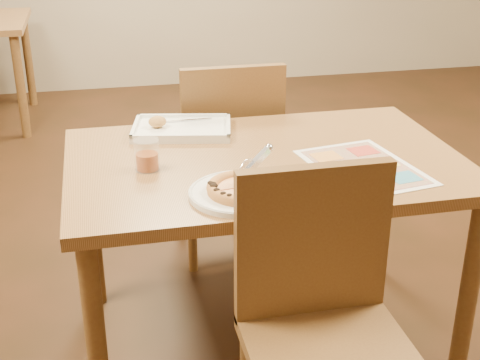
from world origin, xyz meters
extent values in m
plane|color=#32190D|center=(0.00, 0.00, 0.00)|extent=(7.00, 7.00, 0.00)
cube|color=olive|center=(0.00, 0.00, 0.70)|extent=(1.30, 0.85, 0.04)
cylinder|color=brown|center=(-0.59, -0.36, 0.34)|extent=(0.06, 0.06, 0.68)
cylinder|color=brown|center=(-0.59, 0.36, 0.34)|extent=(0.06, 0.06, 0.68)
cylinder|color=brown|center=(0.59, -0.36, 0.34)|extent=(0.06, 0.06, 0.68)
cylinder|color=brown|center=(0.59, 0.36, 0.34)|extent=(0.06, 0.06, 0.68)
cube|color=brown|center=(0.00, -0.70, 0.45)|extent=(0.42, 0.42, 0.04)
cube|color=brown|center=(0.00, -0.51, 0.68)|extent=(0.42, 0.04, 0.45)
cube|color=brown|center=(0.00, 0.70, 0.45)|extent=(0.42, 0.42, 0.04)
cube|color=brown|center=(0.00, 0.51, 0.68)|extent=(0.42, 0.04, 0.45)
cylinder|color=brown|center=(-1.01, 2.43, 0.34)|extent=(0.06, 0.06, 0.68)
cylinder|color=brown|center=(-1.01, 3.17, 0.34)|extent=(0.06, 0.06, 0.68)
cylinder|color=white|center=(-0.14, -0.27, 0.73)|extent=(0.39, 0.39, 0.02)
cylinder|color=#D78D49|center=(-0.14, -0.28, 0.74)|extent=(0.21, 0.21, 0.01)
cylinder|color=#FDDD89|center=(-0.14, -0.28, 0.75)|extent=(0.17, 0.17, 0.01)
torus|color=#D78D49|center=(-0.14, -0.28, 0.75)|extent=(0.22, 0.22, 0.03)
cylinder|color=silver|center=(-0.12, -0.26, 0.79)|extent=(0.06, 0.05, 0.08)
cube|color=silver|center=(-0.08, -0.22, 0.81)|extent=(0.10, 0.09, 0.06)
cube|color=white|center=(-0.23, 0.30, 0.73)|extent=(0.39, 0.31, 0.02)
cube|color=silver|center=(-0.23, 0.30, 0.74)|extent=(0.18, 0.01, 0.00)
ellipsoid|color=#CB9549|center=(-0.32, 0.32, 0.76)|extent=(0.07, 0.05, 0.04)
cylinder|color=#83320A|center=(-0.39, -0.02, 0.75)|extent=(0.07, 0.07, 0.05)
cylinder|color=white|center=(-0.39, -0.02, 0.77)|extent=(0.08, 0.08, 0.10)
cube|color=white|center=(0.29, -0.15, 0.72)|extent=(0.36, 0.46, 0.00)
camera|label=1|loc=(-0.52, -1.98, 1.55)|focal=50.00mm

